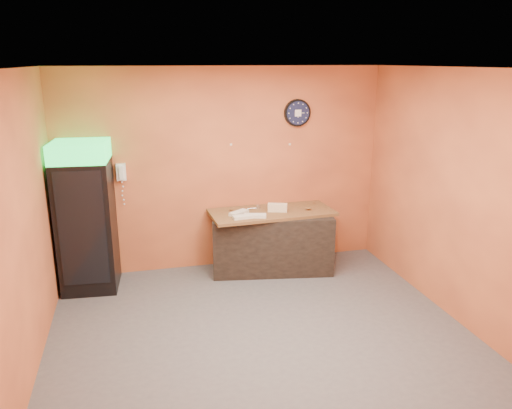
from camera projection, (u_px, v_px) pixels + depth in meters
name	position (u px, v px, depth m)	size (l,w,h in m)	color
floor	(260.00, 332.00, 5.47)	(4.50, 4.50, 0.00)	#47474C
back_wall	(224.00, 170.00, 6.95)	(4.50, 0.02, 2.80)	#DA703D
left_wall	(22.00, 227.00, 4.56)	(0.02, 4.00, 2.80)	#DA703D
right_wall	(454.00, 196.00, 5.61)	(0.02, 4.00, 2.80)	#DA703D
ceiling	(261.00, 68.00, 4.69)	(4.50, 4.00, 0.02)	white
beverage_cooler	(86.00, 219.00, 6.28)	(0.72, 0.73, 1.92)	black
prep_counter	(272.00, 242.00, 7.02)	(1.64, 0.73, 0.82)	black
wall_clock	(297.00, 113.00, 6.95)	(0.38, 0.06, 0.38)	black
wall_phone	(121.00, 172.00, 6.56)	(0.12, 0.11, 0.22)	white
butcher_paper	(272.00, 212.00, 6.90)	(1.70, 0.74, 0.04)	brown
sub_roll_stack	(277.00, 208.00, 6.85)	(0.28, 0.17, 0.11)	#F5E2BE
wrapped_sandwich_left	(243.00, 217.00, 6.57)	(0.28, 0.11, 0.04)	silver
wrapped_sandwich_mid	(255.00, 216.00, 6.61)	(0.29, 0.12, 0.04)	silver
wrapped_sandwich_right	(239.00, 213.00, 6.74)	(0.29, 0.12, 0.04)	silver
kitchen_tool	(258.00, 207.00, 6.98)	(0.06, 0.06, 0.06)	silver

